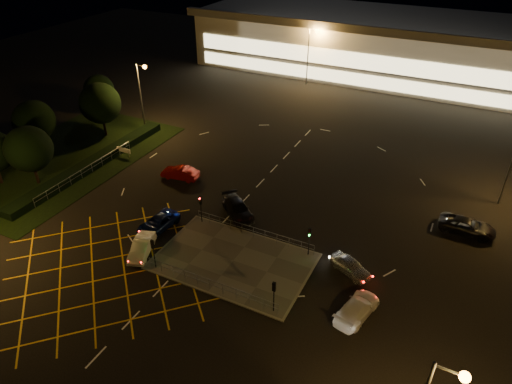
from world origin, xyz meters
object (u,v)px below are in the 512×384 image
at_px(signal_ne, 310,236).
at_px(car_east_grey, 467,226).
at_px(signal_nw, 201,204).
at_px(car_left_blue, 158,223).
at_px(signal_se, 274,291).
at_px(car_right_silver, 351,266).
at_px(signal_sw, 153,248).
at_px(car_queue_white, 142,247).
at_px(car_approach_white, 357,308).
at_px(car_far_dkgrey, 238,208).
at_px(car_circ_red, 180,173).

distance_m(signal_ne, car_east_grey, 17.07).
bearing_deg(signal_ne, signal_nw, 180.00).
relative_size(car_left_blue, car_east_grey, 0.89).
relative_size(signal_se, car_right_silver, 0.75).
distance_m(signal_sw, signal_nw, 7.99).
bearing_deg(car_queue_white, car_left_blue, 84.10).
xyz_separation_m(signal_nw, car_left_blue, (-3.50, -2.89, -1.68)).
height_order(signal_se, car_left_blue, signal_se).
bearing_deg(car_approach_white, car_east_grey, -100.19).
height_order(signal_sw, signal_se, same).
relative_size(signal_nw, signal_ne, 1.00).
distance_m(signal_ne, car_far_dkgrey, 9.92).
xyz_separation_m(signal_sw, car_circ_red, (-7.29, 14.64, -1.59)).
height_order(signal_se, signal_nw, same).
distance_m(car_queue_white, car_far_dkgrey, 11.10).
relative_size(car_queue_white, car_east_grey, 0.81).
height_order(signal_ne, car_east_grey, signal_ne).
xyz_separation_m(car_east_grey, car_approach_white, (-6.96, -15.96, -0.03)).
xyz_separation_m(car_far_dkgrey, car_east_grey, (22.52, 7.70, -0.01)).
xyz_separation_m(signal_ne, car_left_blue, (-15.50, -2.89, -1.68)).
height_order(car_queue_white, car_left_blue, car_queue_white).
xyz_separation_m(signal_sw, car_queue_white, (-2.47, 1.16, -1.63)).
height_order(signal_sw, car_circ_red, signal_sw).
bearing_deg(car_circ_red, car_queue_white, 12.09).
relative_size(signal_nw, car_circ_red, 0.67).
bearing_deg(car_right_silver, car_queue_white, 135.48).
relative_size(signal_se, car_left_blue, 0.64).
bearing_deg(signal_ne, signal_se, -90.00).
bearing_deg(signal_sw, car_circ_red, -63.52).
relative_size(signal_nw, car_far_dkgrey, 0.59).
bearing_deg(car_queue_white, car_circ_red, 89.13).
bearing_deg(signal_se, car_far_dkgrey, -49.72).
height_order(signal_ne, car_queue_white, signal_ne).
bearing_deg(car_right_silver, signal_se, 177.06).
distance_m(car_far_dkgrey, car_circ_red, 10.62).
xyz_separation_m(car_left_blue, car_right_silver, (19.79, 2.41, 0.03)).
bearing_deg(car_far_dkgrey, car_right_silver, -64.09).
height_order(car_circ_red, car_east_grey, same).
bearing_deg(car_east_grey, car_right_silver, 142.30).
bearing_deg(signal_se, car_circ_red, -37.19).
xyz_separation_m(car_queue_white, car_east_grey, (27.68, 17.53, 0.03)).
bearing_deg(car_circ_red, car_approach_white, 57.41).
xyz_separation_m(car_left_blue, car_approach_white, (21.74, -2.36, 0.06)).
xyz_separation_m(car_queue_white, car_left_blue, (-1.03, 3.93, -0.05)).
bearing_deg(car_far_dkgrey, car_left_blue, 173.97).
bearing_deg(signal_nw, car_queue_white, -109.92).
bearing_deg(signal_nw, car_approach_white, -16.07).
relative_size(signal_sw, car_east_grey, 0.57).
distance_m(car_right_silver, car_circ_red, 24.64).
bearing_deg(signal_ne, car_approach_white, -40.09).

